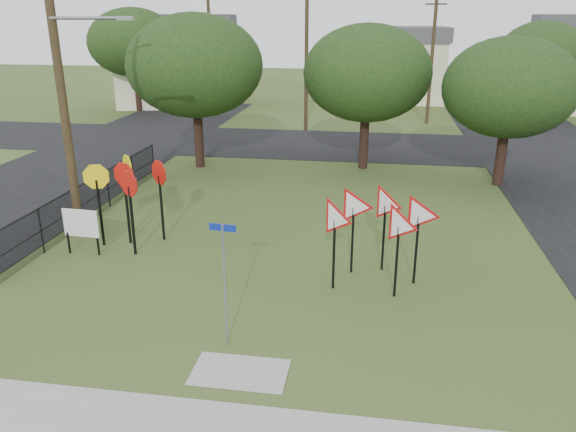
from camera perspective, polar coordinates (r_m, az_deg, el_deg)
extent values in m
plane|color=#344C1C|center=(14.23, -2.60, -10.09)|extent=(140.00, 140.00, 0.00)
cube|color=gray|center=(10.89, -7.31, -20.87)|extent=(30.00, 1.60, 0.02)
cube|color=black|center=(27.38, -23.54, 3.07)|extent=(8.00, 50.00, 0.02)
cube|color=black|center=(32.96, 4.38, 7.24)|extent=(60.00, 8.00, 0.02)
cube|color=gray|center=(12.25, -4.92, -15.53)|extent=(2.00, 1.20, 0.02)
cylinder|color=gray|center=(12.48, -6.42, -7.12)|extent=(0.06, 0.06, 2.92)
cube|color=navy|center=(11.92, -6.67, -1.18)|extent=(0.60, 0.09, 0.16)
cube|color=black|center=(18.89, -15.98, 0.49)|extent=(0.07, 0.07, 2.20)
cube|color=black|center=(18.89, -12.70, 0.78)|extent=(0.07, 0.07, 2.20)
cube|color=black|center=(17.91, -15.53, -0.51)|extent=(0.07, 0.07, 2.20)
cube|color=black|center=(18.95, -18.51, 0.28)|extent=(0.07, 0.07, 2.20)
cube|color=black|center=(19.88, -15.69, 1.46)|extent=(0.07, 0.07, 2.20)
cube|color=black|center=(15.19, 4.69, -3.94)|extent=(0.07, 0.07, 1.99)
cube|color=black|center=(14.98, 10.96, -4.61)|extent=(0.07, 0.07, 1.99)
cube|color=black|center=(16.19, 6.56, -2.48)|extent=(0.07, 0.07, 1.99)
cube|color=black|center=(16.49, 9.68, -2.21)|extent=(0.07, 0.07, 1.99)
cube|color=black|center=(15.82, 12.89, -3.41)|extent=(0.07, 0.07, 1.99)
cube|color=black|center=(18.91, -21.38, -2.56)|extent=(0.05, 0.05, 0.69)
cube|color=black|center=(18.45, -18.73, -2.79)|extent=(0.05, 0.05, 0.69)
cube|color=white|center=(18.44, -20.32, -0.69)|extent=(1.18, 0.12, 0.89)
cylinder|color=#3F311D|center=(19.41, -22.10, 12.17)|extent=(0.28, 0.28, 10.00)
cylinder|color=gray|center=(18.63, -19.74, 18.40)|extent=(2.40, 0.10, 0.10)
cube|color=gray|center=(18.10, -16.21, 18.74)|extent=(0.50, 0.18, 0.12)
cylinder|color=#3F311D|center=(36.47, 1.88, 15.61)|extent=(0.24, 0.24, 9.00)
cylinder|color=#3F311D|center=(40.34, 14.39, 15.07)|extent=(0.24, 0.24, 8.50)
cube|color=#3F311D|center=(40.25, 14.84, 20.10)|extent=(1.40, 0.10, 0.10)
cylinder|color=#3F311D|center=(44.00, -7.90, 16.13)|extent=(0.24, 0.24, 9.00)
cylinder|color=black|center=(19.10, -23.79, -1.37)|extent=(0.05, 0.05, 1.50)
cylinder|color=black|center=(20.94, -20.52, 0.84)|extent=(0.05, 0.05, 1.50)
cylinder|color=black|center=(22.87, -17.80, 2.68)|extent=(0.05, 0.05, 1.50)
cylinder|color=black|center=(24.86, -15.49, 4.23)|extent=(0.05, 0.05, 1.50)
cylinder|color=black|center=(26.90, -13.52, 5.54)|extent=(0.05, 0.05, 1.50)
cube|color=black|center=(21.70, -19.31, 3.58)|extent=(0.03, 11.50, 0.03)
cube|color=black|center=(21.90, -19.10, 1.80)|extent=(0.03, 11.50, 0.03)
cube|color=black|center=(21.90, -19.10, 1.80)|extent=(0.01, 11.50, 1.50)
cube|color=#EFE8C1|center=(49.15, -11.07, 14.56)|extent=(10.08, 8.46, 6.00)
cube|color=#47464B|center=(48.98, -11.36, 18.75)|extent=(10.58, 8.88, 1.20)
cube|color=#EFE8C1|center=(52.31, 10.90, 14.31)|extent=(8.00, 8.00, 5.00)
cube|color=#47464B|center=(52.13, 11.13, 17.69)|extent=(8.40, 8.40, 1.20)
cylinder|color=black|center=(28.06, -9.03, 7.59)|extent=(0.44, 0.44, 2.62)
ellipsoid|color=black|center=(27.55, -9.44, 14.83)|extent=(6.40, 6.40, 4.80)
cylinder|color=black|center=(27.72, 7.71, 7.32)|extent=(0.44, 0.44, 2.45)
ellipsoid|color=black|center=(27.22, 8.04, 14.17)|extent=(6.00, 6.00, 4.50)
cylinder|color=black|center=(26.35, 20.77, 5.38)|extent=(0.44, 0.44, 2.27)
ellipsoid|color=black|center=(25.83, 21.61, 12.04)|extent=(5.60, 5.60, 4.20)
cylinder|color=black|center=(46.35, -15.00, 11.98)|extent=(0.44, 0.44, 2.80)
ellipsoid|color=black|center=(46.04, -15.43, 16.64)|extent=(6.80, 6.80, 5.10)
cylinder|color=black|center=(45.92, 23.80, 10.72)|extent=(0.44, 0.44, 2.45)
ellipsoid|color=black|center=(45.62, 24.38, 14.83)|extent=(6.00, 6.00, 4.50)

